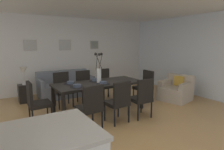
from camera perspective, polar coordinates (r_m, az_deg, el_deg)
ground_plane at (r=4.36m, az=-2.20°, el=-13.60°), size 9.00×9.00×0.00m
back_wall_panel at (r=7.04m, az=-15.48°, el=5.81°), size 9.00×0.10×2.60m
side_window_wall at (r=6.84m, az=23.65°, el=5.27°), size 0.10×6.30×2.60m
dining_table at (r=4.80m, az=-3.86°, el=-3.01°), size 2.20×0.94×0.74m
dining_chair_near_left at (r=3.82m, az=-6.31°, el=-8.84°), size 0.47×0.47×0.92m
dining_chair_near_right at (r=5.39m, az=-14.44°, el=-3.65°), size 0.44×0.44×0.92m
dining_chair_far_left at (r=4.12m, az=2.03°, el=-7.39°), size 0.47×0.47×0.92m
dining_chair_far_right at (r=5.59m, az=-8.09°, el=-2.97°), size 0.45×0.45×0.92m
dining_chair_mid_left at (r=4.45m, az=8.93°, el=-6.23°), size 0.46×0.46×0.92m
dining_chair_mid_right at (r=5.90m, az=-2.13°, el=-2.23°), size 0.45×0.45×0.92m
dining_chair_head_west at (r=4.37m, az=-21.67°, el=-7.08°), size 0.44×0.44×0.92m
dining_chair_head_east at (r=5.67m, az=9.78°, el=-2.85°), size 0.45×0.45×0.92m
centerpiece_vase at (r=4.73m, az=-3.90°, el=1.14°), size 0.21×0.23×0.73m
placemat_near_left at (r=4.33m, az=-10.32°, el=-3.56°), size 0.32×0.32×0.01m
bowl_near_left at (r=4.32m, az=-10.33°, el=-3.08°), size 0.17×0.17×0.07m
placemat_near_right at (r=4.71m, az=-12.19°, el=-2.55°), size 0.32×0.32×0.01m
bowl_near_right at (r=4.71m, az=-12.21°, el=-2.10°), size 0.17×0.17×0.07m
placemat_far_left at (r=4.60m, az=-2.64°, el=-2.63°), size 0.32×0.32×0.01m
bowl_far_left at (r=4.59m, az=-2.64°, el=-2.18°), size 0.17×0.17×0.07m
placemat_far_right at (r=4.97m, az=-5.00°, el=-1.76°), size 0.32×0.32×0.01m
bowl_far_right at (r=4.96m, az=-5.01°, el=-1.34°), size 0.17×0.17×0.07m
sofa at (r=6.50m, az=-13.57°, el=-3.47°), size 1.71×0.84×0.80m
side_table at (r=6.16m, az=-24.36°, el=-4.98°), size 0.36×0.36×0.52m
table_lamp at (r=6.04m, az=-24.77°, el=0.85°), size 0.22×0.22×0.51m
armchair at (r=6.13m, az=18.45°, el=-4.43°), size 0.97×0.97×0.75m
framed_picture_left at (r=6.76m, az=-23.08°, el=8.14°), size 0.40×0.03×0.34m
framed_picture_center at (r=7.02m, az=-13.74°, el=8.64°), size 0.42×0.03×0.37m
framed_picture_right at (r=7.46m, az=-5.27°, el=8.90°), size 0.35×0.03×0.32m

